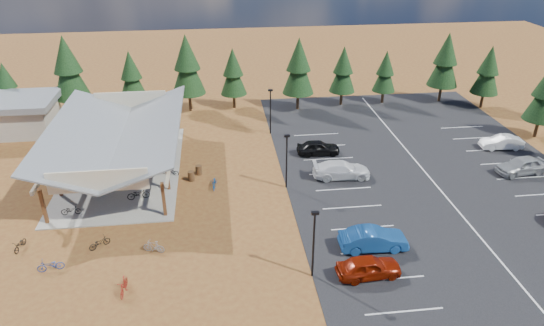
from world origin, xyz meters
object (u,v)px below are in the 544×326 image
object	(u,v)px
bike_0	(71,210)
car_3	(342,170)
car_1	(373,239)
bike_3	(126,134)
trash_bin_0	(191,176)
lamp_post_0	(314,240)
bike_4	(138,194)
bike_13	(154,246)
bike_11	(124,286)
bike_7	(144,145)
bike_1	(99,177)
bike_16	(171,172)
bike_8	(20,244)
bike_10	(51,265)
bike_pavilion	(117,134)
car_4	(318,148)
trash_bin_1	(199,170)
lamp_post_2	(270,108)
bike_14	(214,183)
bike_2	(91,154)
car_0	(369,267)
bike_12	(99,242)
car_8	(522,165)
lamp_post_1	(287,158)
outbuilding	(6,115)
bike_6	(160,154)
bike_5	(127,180)

from	to	relation	value
bike_0	car_3	size ratio (longest dim) A/B	0.30
car_3	car_1	bearing A→B (deg)	-178.66
bike_3	trash_bin_0	bearing A→B (deg)	-164.55
lamp_post_0	car_3	distance (m)	14.38
bike_4	bike_13	xyz separation A→B (m)	(1.98, -7.48, -0.10)
bike_13	car_3	world-z (taller)	car_3
bike_11	bike_7	bearing A→B (deg)	97.31
bike_1	bike_16	size ratio (longest dim) A/B	1.09
bike_1	bike_8	world-z (taller)	bike_1
bike_10	bike_pavilion	bearing A→B (deg)	159.27
car_4	trash_bin_1	bearing A→B (deg)	104.94
lamp_post_2	bike_14	xyz separation A→B (m)	(-6.38, -11.25, -2.50)
bike_2	bike_11	distance (m)	21.04
car_0	trash_bin_1	bearing A→B (deg)	32.46
bike_7	bike_12	distance (m)	16.27
trash_bin_0	car_8	size ratio (longest dim) A/B	0.19
bike_12	bike_16	xyz separation A→B (m)	(4.48, 10.51, -0.02)
bike_3	bike_10	bearing A→B (deg)	155.13
car_8	bike_0	bearing A→B (deg)	-94.42
lamp_post_1	bike_2	size ratio (longest dim) A/B	3.34
outbuilding	bike_pavilion	bearing A→B (deg)	-38.16
bike_10	car_4	world-z (taller)	car_4
lamp_post_1	bike_6	bearing A→B (deg)	148.79
bike_6	bike_13	size ratio (longest dim) A/B	0.99
outbuilding	trash_bin_0	xyz separation A→B (m)	(20.53, -13.71, -1.58)
bike_1	bike_11	world-z (taller)	bike_1
bike_4	bike_16	distance (m)	4.75
lamp_post_2	bike_13	xyz separation A→B (m)	(-10.86, -20.08, -2.49)
trash_bin_0	bike_6	size ratio (longest dim) A/B	0.56
bike_16	car_8	distance (m)	32.86
bike_8	bike_16	bearing A→B (deg)	54.57
bike_16	bike_pavilion	bearing A→B (deg)	-90.98
bike_pavilion	bike_7	size ratio (longest dim) A/B	11.21
lamp_post_1	trash_bin_0	world-z (taller)	lamp_post_1
bike_13	bike_14	world-z (taller)	bike_13
car_4	lamp_post_2	bearing A→B (deg)	37.52
trash_bin_1	bike_14	distance (m)	2.99
lamp_post_0	bike_14	bearing A→B (deg)	116.58
car_0	bike_10	bearing A→B (deg)	78.14
bike_4	car_1	world-z (taller)	car_1
trash_bin_1	bike_14	bearing A→B (deg)	-61.96
bike_5	bike_8	world-z (taller)	bike_5
bike_0	bike_10	distance (m)	6.92
trash_bin_1	bike_12	world-z (taller)	trash_bin_1
bike_7	car_8	xyz separation A→B (m)	(35.76, -9.27, 0.24)
lamp_post_0	bike_1	bearing A→B (deg)	138.34
bike_4	bike_10	size ratio (longest dim) A/B	1.06
bike_4	car_4	xyz separation A→B (m)	(17.02, 6.77, 0.18)
trash_bin_0	bike_10	world-z (taller)	bike_10
trash_bin_0	car_0	world-z (taller)	car_0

